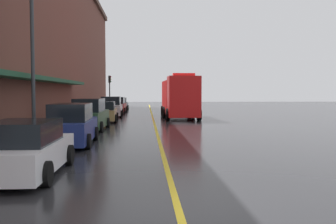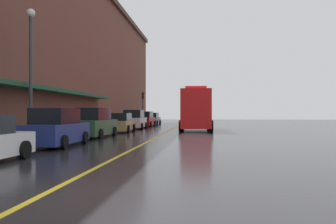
{
  "view_description": "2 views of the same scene",
  "coord_description": "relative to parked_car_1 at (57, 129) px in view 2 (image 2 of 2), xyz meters",
  "views": [
    {
      "loc": [
        -0.63,
        -6.79,
        2.31
      ],
      "look_at": [
        0.71,
        15.23,
        1.11
      ],
      "focal_mm": 39.11,
      "sensor_mm": 36.0,
      "label": 1
    },
    {
      "loc": [
        3.13,
        -6.68,
        1.6
      ],
      "look_at": [
        0.08,
        22.8,
        1.68
      ],
      "focal_mm": 37.55,
      "sensor_mm": 36.0,
      "label": 2
    }
  ],
  "objects": [
    {
      "name": "ground_plane",
      "position": [
        3.88,
        15.54,
        -0.85
      ],
      "size": [
        112.0,
        112.0,
        0.0
      ],
      "primitive_type": "plane",
      "color": "#232326"
    },
    {
      "name": "sidewalk_left",
      "position": [
        -2.32,
        15.54,
        -0.77
      ],
      "size": [
        2.4,
        70.0,
        0.15
      ],
      "primitive_type": "cube",
      "color": "gray",
      "rests_on": "ground"
    },
    {
      "name": "lane_center_stripe",
      "position": [
        3.88,
        15.54,
        -0.84
      ],
      "size": [
        0.16,
        70.0,
        0.01
      ],
      "primitive_type": "cube",
      "color": "gold",
      "rests_on": "ground"
    },
    {
      "name": "brick_building_left",
      "position": [
        -7.85,
        14.53,
        6.61
      ],
      "size": [
        9.83,
        64.0,
        14.89
      ],
      "color": "brown",
      "rests_on": "ground"
    },
    {
      "name": "parked_car_1",
      "position": [
        0.0,
        0.0,
        0.0
      ],
      "size": [
        2.04,
        4.74,
        1.82
      ],
      "rotation": [
        0.0,
        0.0,
        1.6
      ],
      "color": "navy",
      "rests_on": "ground"
    },
    {
      "name": "parked_car_2",
      "position": [
        -0.17,
        6.28,
        0.05
      ],
      "size": [
        2.06,
        4.92,
        1.93
      ],
      "rotation": [
        0.0,
        0.0,
        1.54
      ],
      "color": "#2D5133",
      "rests_on": "ground"
    },
    {
      "name": "parked_car_3",
      "position": [
        0.02,
        12.6,
        -0.1
      ],
      "size": [
        2.1,
        4.37,
        1.59
      ],
      "rotation": [
        0.0,
        0.0,
        1.61
      ],
      "color": "#A5844C",
      "rests_on": "ground"
    },
    {
      "name": "parked_car_4",
      "position": [
        -0.0,
        18.59,
        0.04
      ],
      "size": [
        2.17,
        4.36,
        1.91
      ],
      "rotation": [
        0.0,
        0.0,
        1.59
      ],
      "color": "silver",
      "rests_on": "ground"
    },
    {
      "name": "parked_car_5",
      "position": [
        0.01,
        24.74,
        -0.02
      ],
      "size": [
        2.17,
        4.62,
        1.78
      ],
      "rotation": [
        0.0,
        0.0,
        1.55
      ],
      "color": "maroon",
      "rests_on": "ground"
    },
    {
      "name": "parked_car_6",
      "position": [
        0.0,
        30.72,
        -0.08
      ],
      "size": [
        1.96,
        4.63,
        1.63
      ],
      "rotation": [
        0.0,
        0.0,
        1.57
      ],
      "color": "#595B60",
      "rests_on": "ground"
    },
    {
      "name": "fire_truck",
      "position": [
        6.23,
        15.96,
        0.98
      ],
      "size": [
        3.05,
        7.82,
        3.84
      ],
      "rotation": [
        0.0,
        0.0,
        -1.54
      ],
      "color": "red",
      "rests_on": "ground"
    },
    {
      "name": "parking_meter_0",
      "position": [
        -1.47,
        32.16,
        0.21
      ],
      "size": [
        0.14,
        0.18,
        1.33
      ],
      "color": "#4C4C51",
      "rests_on": "sidewalk_left"
    },
    {
      "name": "parking_meter_1",
      "position": [
        -1.47,
        7.91,
        0.21
      ],
      "size": [
        0.14,
        0.18,
        1.33
      ],
      "color": "#4C4C51",
      "rests_on": "sidewalk_left"
    },
    {
      "name": "parking_meter_2",
      "position": [
        -1.47,
        9.56,
        0.21
      ],
      "size": [
        0.14,
        0.18,
        1.33
      ],
      "color": "#4C4C51",
      "rests_on": "sidewalk_left"
    },
    {
      "name": "street_lamp_left",
      "position": [
        -2.07,
        1.45,
        3.55
      ],
      "size": [
        0.44,
        0.44,
        6.94
      ],
      "color": "#33383D",
      "rests_on": "sidewalk_left"
    },
    {
      "name": "traffic_light_near",
      "position": [
        -1.41,
        31.6,
        2.31
      ],
      "size": [
        0.38,
        0.36,
        4.3
      ],
      "color": "#232326",
      "rests_on": "sidewalk_left"
    }
  ]
}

